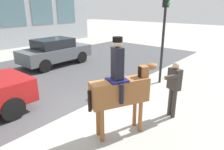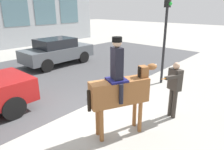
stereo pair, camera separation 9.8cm
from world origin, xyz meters
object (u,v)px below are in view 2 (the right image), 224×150
(traffic_light, at_px, (166,22))
(street_car_far_lane, at_px, (57,51))
(mounted_horse_lead, at_px, (120,89))
(pedestrian_bystander, at_px, (174,86))

(traffic_light, bearing_deg, street_car_far_lane, 102.07)
(mounted_horse_lead, bearing_deg, pedestrian_bystander, 4.31)
(mounted_horse_lead, xyz_separation_m, pedestrian_bystander, (1.73, -0.69, -0.26))
(traffic_light, bearing_deg, pedestrian_bystander, -146.35)
(mounted_horse_lead, relative_size, traffic_light, 0.66)
(traffic_light, bearing_deg, mounted_horse_lead, -166.83)
(pedestrian_bystander, distance_m, traffic_light, 3.46)
(mounted_horse_lead, height_order, street_car_far_lane, mounted_horse_lead)
(pedestrian_bystander, bearing_deg, mounted_horse_lead, -0.20)
(mounted_horse_lead, relative_size, street_car_far_lane, 0.64)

